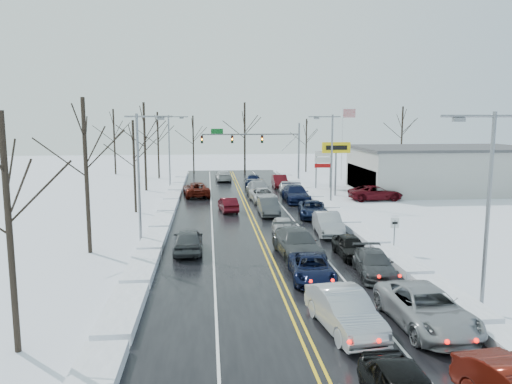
{
  "coord_description": "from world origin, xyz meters",
  "views": [
    {
      "loc": [
        -3.77,
        -38.5,
        8.76
      ],
      "look_at": [
        0.25,
        2.91,
        2.5
      ],
      "focal_mm": 35.0,
      "sensor_mm": 36.0,
      "label": 1
    }
  ],
  "objects": [
    {
      "name": "oncoming_car_3",
      "position": [
        -5.13,
        -6.49,
        0.0
      ],
      "size": [
        1.95,
        4.74,
        1.61
      ],
      "primitive_type": "imported",
      "rotation": [
        0.0,
        0.0,
        3.15
      ],
      "color": "#3F4244",
      "rests_on": "ground"
    },
    {
      "name": "tree_far_c",
      "position": [
        2.0,
        39.0,
        7.68
      ],
      "size": [
        4.4,
        4.4,
        11.0
      ],
      "color": "#2D231C",
      "rests_on": "ground"
    },
    {
      "name": "streetlight_ne",
      "position": [
        8.3,
        10.0,
        5.31
      ],
      "size": [
        3.2,
        0.25,
        9.0
      ],
      "color": "slate",
      "rests_on": "ground"
    },
    {
      "name": "queued_car_1",
      "position": [
        1.76,
        -19.33,
        0.0
      ],
      "size": [
        2.45,
        5.31,
        1.69
      ],
      "primitive_type": "imported",
      "rotation": [
        0.0,
        0.0,
        0.13
      ],
      "color": "#AFB2B7",
      "rests_on": "ground"
    },
    {
      "name": "oncoming_car_1",
      "position": [
        -5.08,
        16.95,
        0.0
      ],
      "size": [
        3.27,
        6.03,
        1.6
      ],
      "primitive_type": "imported",
      "rotation": [
        0.0,
        0.0,
        3.25
      ],
      "color": "#55130B",
      "rests_on": "ground"
    },
    {
      "name": "parked_car_0",
      "position": [
        13.98,
        12.44,
        0.0
      ],
      "size": [
        5.77,
        2.79,
        1.58
      ],
      "primitive_type": "imported",
      "rotation": [
        0.0,
        0.0,
        1.6
      ],
      "color": "#480910",
      "rests_on": "ground"
    },
    {
      "name": "used_vehicles_sign",
      "position": [
        10.5,
        22.0,
        3.32
      ],
      "size": [
        2.2,
        0.22,
        4.65
      ],
      "color": "slate",
      "rests_on": "ground"
    },
    {
      "name": "snow_bank_left",
      "position": [
        -7.6,
        2.0,
        0.0
      ],
      "size": [
        1.58,
        72.0,
        0.51
      ],
      "primitive_type": "cube",
      "color": "white",
      "rests_on": "ground"
    },
    {
      "name": "tree_left_a",
      "position": [
        -11.0,
        -20.0,
        6.29
      ],
      "size": [
        3.6,
        3.6,
        9.0
      ],
      "color": "#2D231C",
      "rests_on": "ground"
    },
    {
      "name": "tree_far_b",
      "position": [
        -6.0,
        41.0,
        6.29
      ],
      "size": [
        3.6,
        3.6,
        9.0
      ],
      "color": "#2D231C",
      "rests_on": "ground"
    },
    {
      "name": "queued_car_6",
      "position": [
        1.89,
        12.39,
        0.0
      ],
      "size": [
        2.72,
        5.31,
        1.44
      ],
      "primitive_type": "imported",
      "rotation": [
        0.0,
        0.0,
        0.07
      ],
      "color": "silver",
      "rests_on": "ground"
    },
    {
      "name": "parked_car_2",
      "position": [
        15.07,
        23.42,
        0.0
      ],
      "size": [
        2.23,
        4.69,
        1.55
      ],
      "primitive_type": "imported",
      "rotation": [
        0.0,
        0.0,
        3.05
      ],
      "color": "#3D4042",
      "rests_on": "ground"
    },
    {
      "name": "traffic_signal_mast",
      "position": [
        3.45,
        27.99,
        5.48
      ],
      "size": [
        13.28,
        0.39,
        8.0
      ],
      "color": "slate",
      "rests_on": "ground"
    },
    {
      "name": "queued_car_2",
      "position": [
        1.76,
        -12.81,
        0.0
      ],
      "size": [
        2.55,
        4.96,
        1.34
      ],
      "primitive_type": "imported",
      "rotation": [
        0.0,
        0.0,
        -0.07
      ],
      "color": "black",
      "rests_on": "ground"
    },
    {
      "name": "tree_far_e",
      "position": [
        28.0,
        41.0,
        7.33
      ],
      "size": [
        4.2,
        4.2,
        10.5
      ],
      "color": "#2D231C",
      "rests_on": "ground"
    },
    {
      "name": "queued_car_16",
      "position": [
        5.31,
        18.78,
        0.0
      ],
      "size": [
        2.01,
        4.1,
        1.35
      ],
      "primitive_type": "imported",
      "rotation": [
        0.0,
        0.0,
        -0.11
      ],
      "color": "silver",
      "rests_on": "ground"
    },
    {
      "name": "queued_car_12",
      "position": [
        5.12,
        -8.63,
        0.0
      ],
      "size": [
        1.72,
        4.11,
        1.39
      ],
      "primitive_type": "imported",
      "rotation": [
        0.0,
        0.0,
        0.02
      ],
      "color": "black",
      "rests_on": "ground"
    },
    {
      "name": "queued_car_10",
      "position": [
        5.27,
        -19.35,
        0.0
      ],
      "size": [
        2.93,
        6.0,
        1.64
      ],
      "primitive_type": "imported",
      "rotation": [
        0.0,
        0.0,
        0.03
      ],
      "color": "gray",
      "rests_on": "ground"
    },
    {
      "name": "speed_limit_sign",
      "position": [
        8.2,
        -8.0,
        1.63
      ],
      "size": [
        0.55,
        0.09,
        2.35
      ],
      "color": "slate",
      "rests_on": "ground"
    },
    {
      "name": "queued_car_5",
      "position": [
        1.63,
        5.35,
        0.0
      ],
      "size": [
        1.65,
        4.72,
        1.55
      ],
      "primitive_type": "imported",
      "rotation": [
        0.0,
        0.0,
        -0.0
      ],
      "color": "#393A3D",
      "rests_on": "ground"
    },
    {
      "name": "dealership_building",
      "position": [
        23.98,
        18.0,
        2.66
      ],
      "size": [
        20.4,
        12.4,
        5.3
      ],
      "color": "#A9A9A4",
      "rests_on": "ground"
    },
    {
      "name": "queued_car_7",
      "position": [
        1.8,
        16.13,
        0.0
      ],
      "size": [
        2.55,
        5.89,
        1.69
      ],
      "primitive_type": "imported",
      "rotation": [
        0.0,
        0.0,
        0.03
      ],
      "color": "#95979C",
      "rests_on": "ground"
    },
    {
      "name": "ground",
      "position": [
        0.0,
        0.0,
        0.0
      ],
      "size": [
        160.0,
        160.0,
        0.0
      ],
      "primitive_type": "plane",
      "color": "silver",
      "rests_on": "ground"
    },
    {
      "name": "snow_bank_right",
      "position": [
        7.6,
        2.0,
        0.0
      ],
      "size": [
        1.58,
        72.0,
        0.51
      ],
      "primitive_type": "cube",
      "color": "white",
      "rests_on": "ground"
    },
    {
      "name": "tree_far_d",
      "position": [
        12.0,
        40.5,
        5.94
      ],
      "size": [
        3.4,
        3.4,
        8.5
      ],
      "color": "#2D231C",
      "rests_on": "ground"
    },
    {
      "name": "flagpole",
      "position": [
        15.17,
        30.0,
        5.93
      ],
      "size": [
        1.87,
        1.2,
        10.0
      ],
      "color": "silver",
      "rests_on": "ground"
    },
    {
      "name": "queued_car_15",
      "position": [
        5.31,
        12.14,
        0.0
      ],
      "size": [
        2.44,
        5.95,
        1.72
      ],
      "primitive_type": "imported",
      "rotation": [
        0.0,
        0.0,
        0.0
      ],
      "color": "black",
      "rests_on": "ground"
    },
    {
      "name": "queued_car_17",
      "position": [
        5.15,
        22.78,
        0.0
      ],
      "size": [
        1.82,
        4.89,
        1.6
      ],
      "primitive_type": "imported",
      "rotation": [
        0.0,
        0.0,
        -0.03
      ],
      "color": "#48090F",
      "rests_on": "ground"
    },
    {
      "name": "tree_left_c",
      "position": [
        -10.5,
        8.0,
        5.94
      ],
      "size": [
        3.4,
        3.4,
        8.5
      ],
      "color": "#2D231C",
      "rests_on": "ground"
    },
    {
      "name": "oncoming_car_2",
      "position": [
        -1.65,
        30.16,
        0.0
      ],
      "size": [
        2.29,
        5.21,
        1.49
      ],
      "primitive_type": "imported",
      "rotation": [
        0.0,
        0.0,
        3.18
      ],
      "color": "silver",
      "rests_on": "ground"
    },
    {
      "name": "streetlight_sw",
      "position": [
        -8.3,
        -4.0,
        5.31
      ],
      "size": [
        3.2,
        0.25,
        9.0
      ],
      "color": "slate",
      "rests_on": "ground"
    },
    {
      "name": "road_surface",
      "position": [
        0.0,
        2.0,
        0.01
      ],
      "size": [
        14.0,
        84.0,
        0.01
      ],
      "primitive_type": "cube",
      "color": "black",
      "rests_on": "ground"
    },
    {
      "name": "streetlight_se",
      "position": [
        8.3,
        -18.0,
        5.31
      ],
      "size": [
        3.2,
        0.25,
        9.0
      ],
      "color": "slate",
      "rests_on": "ground"
    },
    {
      "name": "queued_car_13",
      "position": [
        5.17,
        -2.49,
        0.0
      ],
      "size": [
        2.06,
        5.11,
        1.65
      ],
      "primitive_type": "imported",
      "rotation": [
        0.0,
        0.0,
        -0.06
      ],
      "color": "#9C9EA3",
      "rests_on": "ground"
    },
    {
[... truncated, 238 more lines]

